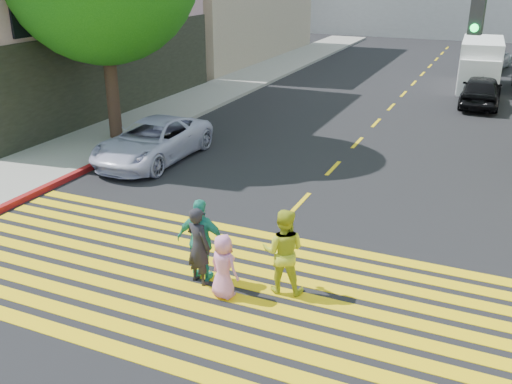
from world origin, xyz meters
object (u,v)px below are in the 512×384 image
Objects in this scene: pedestrian_man at (198,246)px; dark_car_near at (481,91)px; pedestrian_extra at (201,241)px; silver_car at (490,58)px; white_sedan at (153,141)px; pedestrian_child at (224,266)px; pedestrian_woman at (283,251)px; white_van at (480,66)px.

dark_car_near is at bearing -82.13° from pedestrian_man.
pedestrian_extra is 0.37× the size of silver_car.
pedestrian_man is 0.94× the size of pedestrian_extra.
white_sedan is 24.53m from silver_car.
white_sedan is 1.01× the size of silver_car.
pedestrian_child is at bearing 93.29° from silver_car.
pedestrian_extra reaches higher than pedestrian_man.
pedestrian_woman is at bearing -178.25° from pedestrian_extra.
pedestrian_woman is at bearing -40.34° from white_sedan.
pedestrian_extra is 0.37× the size of white_sedan.
pedestrian_man is at bearing -50.08° from white_sedan.
pedestrian_extra is 0.42× the size of dark_car_near.
pedestrian_child is at bearing 21.10° from pedestrian_woman.
pedestrian_child is 8.65m from white_sedan.
white_van reaches higher than pedestrian_extra.
pedestrian_extra is 7.91m from white_sedan.
pedestrian_child is at bearing 143.30° from pedestrian_extra.
white_van is at bearing -81.19° from pedestrian_child.
pedestrian_woman is 28.65m from silver_car.
pedestrian_child is 0.82m from pedestrian_extra.
pedestrian_woman is 0.33× the size of white_van.
silver_car is at bearing -89.84° from dark_car_near.
pedestrian_child is 29.38m from silver_car.
pedestrian_child is at bearing 179.06° from pedestrian_man.
white_van is at bearing -85.34° from dark_car_near.
pedestrian_extra reaches higher than white_sedan.
pedestrian_woman is 1.33× the size of pedestrian_child.
white_van reaches higher than white_sedan.
pedestrian_man is at bearing 91.90° from silver_car.
white_van is at bearing -78.92° from pedestrian_man.
pedestrian_child is 0.74× the size of pedestrian_extra.
pedestrian_man is 0.14m from pedestrian_extra.
dark_car_near is (4.06, 18.36, -0.16)m from pedestrian_extra.
white_van reaches higher than pedestrian_woman.
white_sedan is 15.39m from dark_car_near.
white_van is at bearing 62.07° from white_sedan.
pedestrian_woman is at bearing -146.75° from pedestrian_man.
silver_car is at bearing -77.45° from pedestrian_man.
pedestrian_man is 1.26× the size of pedestrian_child.
pedestrian_woman reaches higher than pedestrian_child.
dark_car_near is at bearing 100.39° from silver_car.
silver_car is (3.23, 29.20, 0.03)m from pedestrian_child.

